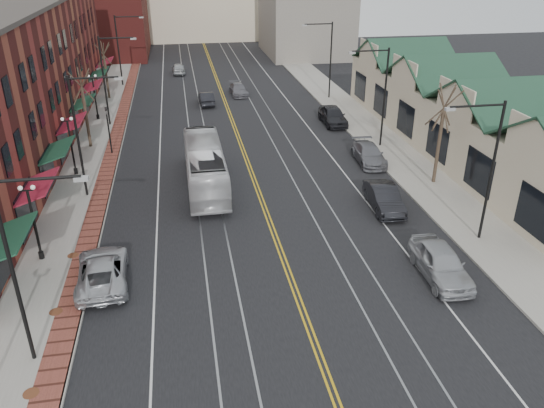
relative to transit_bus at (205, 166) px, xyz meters
name	(u,v)px	position (x,y,z in m)	size (l,w,h in m)	color
ground	(309,329)	(3.49, -16.40, -1.50)	(160.00, 160.00, 0.00)	black
sidewalk_left	(88,174)	(-8.51, 3.60, -1.43)	(4.00, 120.00, 0.15)	gray
sidewalk_right	(395,154)	(15.49, 3.60, -1.43)	(4.00, 120.00, 0.15)	gray
building_right	(467,123)	(21.49, 3.60, 0.80)	(8.00, 36.00, 4.60)	beige
backdrop_left	(97,7)	(-12.51, 53.60, 5.50)	(14.00, 18.00, 14.00)	maroon
backdrop_mid	(200,12)	(3.49, 68.60, 3.00)	(22.00, 14.00, 9.00)	beige
backdrop_right	(305,17)	(18.49, 48.60, 4.00)	(12.00, 16.00, 11.00)	slate
streetlight_l_0	(21,254)	(-7.56, -16.40, 3.52)	(3.33, 0.25, 8.00)	black
streetlight_l_1	(83,125)	(-7.56, -0.40, 3.52)	(3.33, 0.25, 8.00)	black
streetlight_l_2	(108,72)	(-7.56, 15.60, 3.52)	(3.33, 0.25, 8.00)	black
streetlight_l_3	(122,43)	(-7.56, 31.60, 3.52)	(3.33, 0.25, 8.00)	black
streetlight_r_0	(487,158)	(14.53, -10.40, 3.52)	(3.33, 0.25, 8.00)	black
streetlight_r_1	(380,88)	(14.53, 5.60, 3.52)	(3.33, 0.25, 8.00)	black
streetlight_r_2	(327,52)	(14.53, 21.60, 3.52)	(3.33, 0.25, 8.00)	black
lamppost_l_1	(35,225)	(-9.31, -8.40, 0.70)	(0.84, 0.28, 4.27)	black
lamppost_l_2	(72,147)	(-9.31, 3.60, 0.70)	(0.84, 0.28, 4.27)	black
lamppost_l_3	(95,98)	(-9.31, 17.60, 0.70)	(0.84, 0.28, 4.27)	black
tree_left_near	(85,107)	(-9.01, 9.60, 2.01)	(1.78, 1.37, 6.48)	#382B21
tree_left_far	(106,69)	(-9.01, 25.60, 1.77)	(1.66, 1.28, 6.02)	#382B21
tree_right_mid	(440,133)	(15.99, -2.40, 2.25)	(1.90, 1.46, 6.93)	#382B21
manhole_near	(31,393)	(-7.71, -18.40, -1.34)	(0.60, 0.60, 0.02)	#592D19
manhole_mid	(56,312)	(-7.71, -13.40, -1.34)	(0.60, 0.60, 0.02)	#592D19
manhole_far	(73,255)	(-7.71, -8.40, -1.34)	(0.60, 0.60, 0.02)	#592D19
traffic_signal	(108,127)	(-7.11, 7.60, 0.84)	(0.18, 0.15, 3.80)	black
transit_bus	(205,166)	(0.00, 0.00, 0.00)	(2.52, 10.79, 3.01)	silver
parked_suv	(102,270)	(-5.81, -11.13, -0.78)	(2.41, 5.22, 1.45)	#B7B9BF
parked_car_a	(441,263)	(10.99, -13.56, -0.67)	(1.97, 4.90, 1.67)	#A8AAAF
parked_car_b	(384,198)	(10.99, -5.65, -0.73)	(1.63, 4.67, 1.54)	black
parked_car_c	(369,154)	(12.79, 2.28, -0.80)	(1.96, 4.82, 1.40)	slate
parked_car_d	(333,115)	(12.79, 12.42, -0.66)	(2.00, 4.97, 1.69)	black
distant_car_left	(206,98)	(1.43, 21.48, -0.82)	(1.44, 4.12, 1.36)	black
distant_car_right	(238,90)	(5.28, 24.88, -0.87)	(1.78, 4.37, 1.27)	slate
distant_car_far	(178,68)	(-1.23, 37.40, -0.80)	(1.65, 4.11, 1.40)	#A5A9AC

